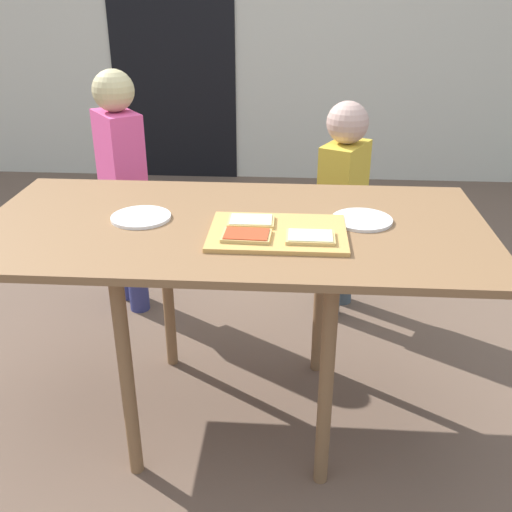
% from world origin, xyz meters
% --- Properties ---
extents(ground_plane, '(16.00, 16.00, 0.00)m').
position_xyz_m(ground_plane, '(0.00, 0.00, 0.00)').
color(ground_plane, brown).
extents(house_wall_back, '(8.00, 0.20, 2.50)m').
position_xyz_m(house_wall_back, '(0.00, 2.83, 1.25)').
color(house_wall_back, beige).
rests_on(house_wall_back, ground).
extents(house_door, '(0.90, 0.02, 2.00)m').
position_xyz_m(house_door, '(-0.72, 2.73, 1.00)').
color(house_door, black).
rests_on(house_door, ground).
extents(dining_table, '(1.53, 0.77, 0.73)m').
position_xyz_m(dining_table, '(0.00, 0.00, 0.66)').
color(dining_table, brown).
rests_on(dining_table, ground).
extents(cutting_board, '(0.40, 0.28, 0.01)m').
position_xyz_m(cutting_board, '(0.14, -0.08, 0.74)').
color(cutting_board, tan).
rests_on(cutting_board, dining_table).
extents(pizza_slice_near_left, '(0.14, 0.10, 0.01)m').
position_xyz_m(pizza_slice_near_left, '(0.05, -0.14, 0.75)').
color(pizza_slice_near_left, tan).
rests_on(pizza_slice_near_left, cutting_board).
extents(pizza_slice_far_left, '(0.14, 0.10, 0.01)m').
position_xyz_m(pizza_slice_far_left, '(0.06, -0.03, 0.75)').
color(pizza_slice_far_left, tan).
rests_on(pizza_slice_far_left, cutting_board).
extents(pizza_slice_near_right, '(0.14, 0.10, 0.01)m').
position_xyz_m(pizza_slice_near_right, '(0.23, -0.14, 0.75)').
color(pizza_slice_near_right, tan).
rests_on(pizza_slice_near_right, cutting_board).
extents(plate_white_left, '(0.18, 0.18, 0.01)m').
position_xyz_m(plate_white_left, '(-0.29, 0.01, 0.74)').
color(plate_white_left, white).
rests_on(plate_white_left, dining_table).
extents(plate_white_right, '(0.18, 0.18, 0.01)m').
position_xyz_m(plate_white_right, '(0.39, 0.04, 0.74)').
color(plate_white_right, silver).
rests_on(plate_white_right, dining_table).
extents(child_left, '(0.26, 0.28, 1.07)m').
position_xyz_m(child_left, '(-0.56, 0.75, 0.62)').
color(child_left, navy).
rests_on(child_left, ground).
extents(child_right, '(0.23, 0.28, 0.96)m').
position_xyz_m(child_right, '(0.39, 0.77, 0.55)').
color(child_right, '#435058').
rests_on(child_right, ground).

